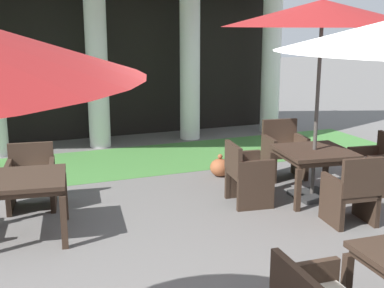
% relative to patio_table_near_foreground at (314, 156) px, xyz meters
% --- Properties ---
extents(lawn_strip, '(10.81, 2.07, 0.01)m').
position_rel_patio_table_near_foreground_xyz_m(lawn_strip, '(-2.19, 2.84, -0.61)').
color(lawn_strip, '#47843D').
rests_on(lawn_strip, ground).
extents(patio_table_near_foreground, '(1.08, 1.08, 0.70)m').
position_rel_patio_table_near_foreground_xyz_m(patio_table_near_foreground, '(0.00, 0.00, 0.00)').
color(patio_table_near_foreground, '#38281E').
rests_on(patio_table_near_foreground, ground).
extents(patio_umbrella_near_foreground, '(2.69, 2.69, 2.79)m').
position_rel_patio_table_near_foreground_xyz_m(patio_umbrella_near_foreground, '(0.00, -0.00, 1.93)').
color(patio_umbrella_near_foreground, '#2D2D2D').
rests_on(patio_umbrella_near_foreground, ground).
extents(patio_chair_near_foreground_south, '(0.61, 0.59, 0.89)m').
position_rel_patio_table_near_foreground_xyz_m(patio_chair_near_foreground_south, '(-0.13, -1.00, -0.22)').
color(patio_chair_near_foreground_south, '#38281E').
rests_on(patio_chair_near_foreground_south, ground).
extents(patio_chair_near_foreground_west, '(0.59, 0.65, 0.85)m').
position_rel_patio_table_near_foreground_xyz_m(patio_chair_near_foreground_west, '(-0.99, 0.13, -0.19)').
color(patio_chair_near_foreground_west, '#38281E').
rests_on(patio_chair_near_foreground_west, ground).
extents(patio_chair_near_foreground_east, '(0.62, 0.64, 0.86)m').
position_rel_patio_table_near_foreground_xyz_m(patio_chair_near_foreground_east, '(0.99, -0.13, -0.21)').
color(patio_chair_near_foreground_east, '#38281E').
rests_on(patio_chair_near_foreground_east, ground).
extents(patio_chair_near_foreground_north, '(0.67, 0.60, 0.92)m').
position_rel_patio_table_near_foreground_xyz_m(patio_chair_near_foreground_north, '(0.13, 0.99, -0.18)').
color(patio_chair_near_foreground_north, '#38281E').
rests_on(patio_chair_near_foreground_north, ground).
extents(patio_table_mid_left, '(1.07, 1.07, 0.72)m').
position_rel_patio_table_near_foreground_xyz_m(patio_table_mid_left, '(-3.89, 0.08, 0.02)').
color(patio_table_mid_left, '#38281E').
rests_on(patio_table_mid_left, ground).
extents(patio_chair_mid_left_north, '(0.69, 0.67, 0.84)m').
position_rel_patio_table_near_foreground_xyz_m(patio_chair_mid_left_north, '(-3.74, 1.07, -0.22)').
color(patio_chair_mid_left_north, '#38281E').
rests_on(patio_chair_mid_left_north, ground).
extents(terracotta_urn, '(0.33, 0.33, 0.37)m').
position_rel_patio_table_near_foreground_xyz_m(terracotta_urn, '(-0.79, 1.42, -0.46)').
color(terracotta_urn, '#9E5633').
rests_on(terracotta_urn, ground).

